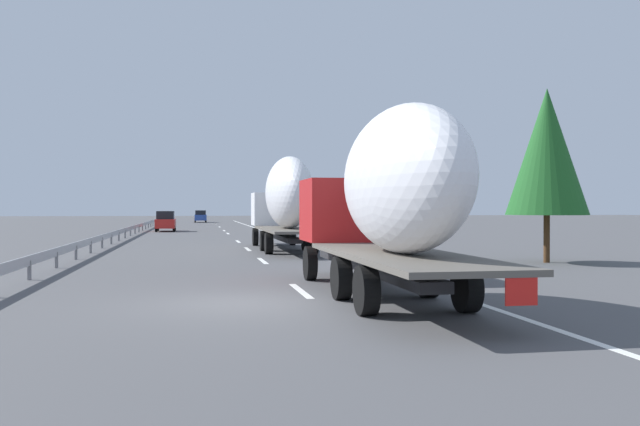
{
  "coord_description": "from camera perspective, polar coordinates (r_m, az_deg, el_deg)",
  "views": [
    {
      "loc": [
        -15.6,
        0.97,
        2.23
      ],
      "look_at": [
        14.4,
        -4.65,
        1.98
      ],
      "focal_mm": 37.46,
      "sensor_mm": 36.0,
      "label": 1
    }
  ],
  "objects": [
    {
      "name": "truck_trailing",
      "position": [
        16.19,
        5.79,
        1.55
      ],
      "size": [
        12.45,
        2.55,
        4.52
      ],
      "color": "#B21919",
      "rests_on": "ground_plane"
    },
    {
      "name": "tree_0",
      "position": [
        28.62,
        18.82,
        4.98
      ],
      "size": [
        3.28,
        3.28,
        7.07
      ],
      "color": "#472D19",
      "rests_on": "ground_plane"
    },
    {
      "name": "lane_stripe_9",
      "position": [
        95.57,
        -8.95,
        -0.88
      ],
      "size": [
        3.2,
        0.2,
        0.01
      ],
      "primitive_type": "cube",
      "color": "white",
      "rests_on": "ground_plane"
    },
    {
      "name": "lane_stripe_5",
      "position": [
        65.37,
        -8.18,
        -1.5
      ],
      "size": [
        3.2,
        0.2,
        0.01
      ],
      "primitive_type": "cube",
      "color": "white",
      "rests_on": "ground_plane"
    },
    {
      "name": "guardrail_median",
      "position": [
        58.84,
        -15.52,
        -1.17
      ],
      "size": [
        94.0,
        0.1,
        0.76
      ],
      "color": "#9EA0A5",
      "rests_on": "ground_plane"
    },
    {
      "name": "edge_line_right",
      "position": [
        60.99,
        -4.52,
        -1.63
      ],
      "size": [
        110.0,
        0.2,
        0.01
      ],
      "primitive_type": "cube",
      "color": "white",
      "rests_on": "ground_plane"
    },
    {
      "name": "car_red_compact",
      "position": [
        64.35,
        -13.05,
        -0.69
      ],
      "size": [
        4.37,
        1.81,
        1.91
      ],
      "color": "red",
      "rests_on": "ground_plane"
    },
    {
      "name": "tree_2",
      "position": [
        106.27,
        -4.27,
        1.41
      ],
      "size": [
        3.23,
        3.23,
        6.19
      ],
      "color": "#472D19",
      "rests_on": "ground_plane"
    },
    {
      "name": "lane_stripe_8",
      "position": [
        92.76,
        -8.9,
        -0.92
      ],
      "size": [
        3.2,
        0.2,
        0.01
      ],
      "primitive_type": "cube",
      "color": "white",
      "rests_on": "ground_plane"
    },
    {
      "name": "ground_plane",
      "position": [
        55.66,
        -9.61,
        -1.84
      ],
      "size": [
        260.0,
        260.0,
        0.0
      ],
      "primitive_type": "plane",
      "color": "#4C4C4F"
    },
    {
      "name": "tree_1",
      "position": [
        94.46,
        -2.04,
        1.25
      ],
      "size": [
        3.96,
        3.96,
        5.67
      ],
      "color": "#472D19",
      "rests_on": "ground_plane"
    },
    {
      "name": "lane_stripe_0",
      "position": [
        17.96,
        -1.66,
        -6.65
      ],
      "size": [
        3.2,
        0.2,
        0.01
      ],
      "primitive_type": "cube",
      "color": "white",
      "rests_on": "ground_plane"
    },
    {
      "name": "lane_stripe_6",
      "position": [
        78.0,
        -8.58,
        -1.18
      ],
      "size": [
        3.2,
        0.2,
        0.01
      ],
      "primitive_type": "cube",
      "color": "white",
      "rests_on": "ground_plane"
    },
    {
      "name": "lane_stripe_4",
      "position": [
        57.96,
        -7.87,
        -1.75
      ],
      "size": [
        3.2,
        0.2,
        0.01
      ],
      "primitive_type": "cube",
      "color": "white",
      "rests_on": "ground_plane"
    },
    {
      "name": "road_sign",
      "position": [
        51.18,
        -2.0,
        0.61
      ],
      "size": [
        0.1,
        0.9,
        3.43
      ],
      "color": "gray",
      "rests_on": "ground_plane"
    },
    {
      "name": "car_blue_sedan",
      "position": [
        102.55,
        -10.18,
        -0.28
      ],
      "size": [
        4.28,
        1.79,
        1.83
      ],
      "color": "#28479E",
      "rests_on": "ground_plane"
    },
    {
      "name": "lane_stripe_3",
      "position": [
        44.2,
        -7.01,
        -2.43
      ],
      "size": [
        3.2,
        0.2,
        0.01
      ],
      "primitive_type": "cube",
      "color": "white",
      "rests_on": "ground_plane"
    },
    {
      "name": "lane_stripe_7",
      "position": [
        94.04,
        -8.93,
        -0.9
      ],
      "size": [
        3.2,
        0.2,
        0.01
      ],
      "primitive_type": "cube",
      "color": "white",
      "rests_on": "ground_plane"
    },
    {
      "name": "truck_lead",
      "position": [
        34.32,
        -2.96,
        1.17
      ],
      "size": [
        13.47,
        2.55,
        4.77
      ],
      "color": "silver",
      "rests_on": "ground_plane"
    },
    {
      "name": "lane_stripe_2",
      "position": [
        36.05,
        -6.19,
        -3.08
      ],
      "size": [
        3.2,
        0.2,
        0.01
      ],
      "primitive_type": "cube",
      "color": "white",
      "rests_on": "ground_plane"
    },
    {
      "name": "lane_stripe_1",
      "position": [
        28.07,
        -4.93,
        -4.09
      ],
      "size": [
        3.2,
        0.2,
        0.01
      ],
      "primitive_type": "cube",
      "color": "white",
      "rests_on": "ground_plane"
    }
  ]
}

